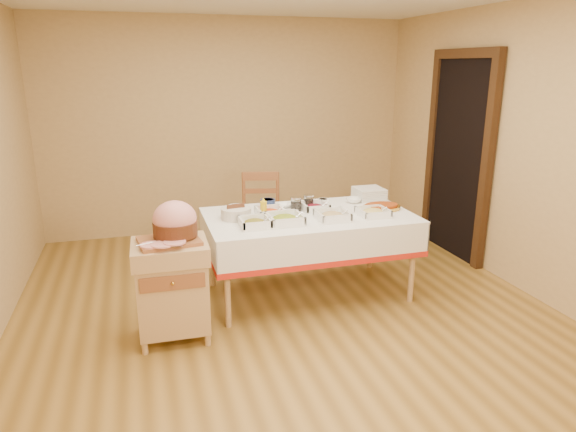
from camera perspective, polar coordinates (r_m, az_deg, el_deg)
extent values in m
plane|color=olive|center=(4.48, -0.21, -10.55)|extent=(5.00, 5.00, 0.00)
plane|color=tan|center=(6.47, -6.53, 9.80)|extent=(4.50, 0.00, 4.50)
plane|color=tan|center=(1.89, 21.73, -7.57)|extent=(4.50, 0.00, 4.50)
plane|color=tan|center=(5.16, 24.72, 6.76)|extent=(0.00, 5.00, 5.00)
cube|color=black|center=(5.87, 18.45, 5.93)|extent=(0.06, 0.90, 2.10)
cube|color=#392212|center=(5.46, 21.22, 4.94)|extent=(0.08, 0.10, 2.10)
cube|color=#392212|center=(6.27, 15.72, 6.78)|extent=(0.08, 0.10, 2.10)
cube|color=#392212|center=(5.78, 19.29, 16.70)|extent=(0.08, 1.10, 0.10)
cube|color=tan|center=(4.56, 2.34, -0.19)|extent=(1.80, 1.00, 0.04)
cylinder|color=tan|center=(4.12, -6.77, -7.73)|extent=(0.05, 0.05, 0.71)
cylinder|color=tan|center=(4.89, -8.48, -3.84)|extent=(0.05, 0.05, 0.71)
cylinder|color=tan|center=(4.65, 13.64, -5.22)|extent=(0.05, 0.05, 0.71)
cylinder|color=tan|center=(5.34, 9.19, -2.10)|extent=(0.05, 0.05, 0.71)
cube|color=white|center=(4.55, 2.34, 0.11)|extent=(1.82, 1.02, 0.01)
cube|color=tan|center=(4.02, -12.69, -8.46)|extent=(0.52, 0.43, 0.55)
cube|color=tan|center=(3.89, -13.00, -3.86)|extent=(0.56, 0.47, 0.14)
cube|color=#945730|center=(3.75, -12.61, -7.26)|extent=(0.46, 0.02, 0.11)
sphere|color=gold|center=(3.74, -12.60, -7.32)|extent=(0.03, 0.03, 0.03)
cylinder|color=tan|center=(4.00, -15.56, -13.99)|extent=(0.05, 0.05, 0.09)
cylinder|color=tan|center=(4.32, -15.69, -11.59)|extent=(0.05, 0.05, 0.09)
cylinder|color=tan|center=(4.02, -8.85, -13.39)|extent=(0.05, 0.05, 0.09)
cylinder|color=tan|center=(4.34, -9.53, -11.04)|extent=(0.05, 0.05, 0.09)
cube|color=#945730|center=(5.41, -3.03, -0.40)|extent=(0.51, 0.49, 0.03)
cylinder|color=#945730|center=(5.32, -4.96, -3.50)|extent=(0.04, 0.04, 0.45)
cylinder|color=#945730|center=(5.66, -4.82, -2.25)|extent=(0.04, 0.04, 0.45)
cylinder|color=#945730|center=(5.31, -1.04, -3.45)|extent=(0.04, 0.04, 0.45)
cylinder|color=#945730|center=(5.66, -1.13, -2.20)|extent=(0.04, 0.04, 0.45)
cylinder|color=#945730|center=(5.53, -4.93, 2.37)|extent=(0.04, 0.04, 0.48)
cylinder|color=#945730|center=(5.53, -1.16, 2.42)|extent=(0.04, 0.04, 0.48)
cube|color=#945730|center=(5.48, -3.08, 4.45)|extent=(0.38, 0.12, 0.09)
cube|color=#945730|center=(3.87, -13.08, -2.72)|extent=(0.43, 0.34, 0.03)
ellipsoid|color=pink|center=(3.86, -12.47, -0.31)|extent=(0.32, 0.29, 0.27)
cylinder|color=#512712|center=(3.89, -12.41, -1.37)|extent=(0.33, 0.33, 0.11)
cube|color=silver|center=(3.70, -13.74, -3.33)|extent=(0.27, 0.12, 0.00)
cylinder|color=silver|center=(3.81, -14.33, -2.73)|extent=(0.31, 0.09, 0.01)
cube|color=white|center=(4.21, -3.69, -1.08)|extent=(0.24, 0.24, 0.02)
ellipsoid|color=#C23C16|center=(4.21, -3.70, -0.78)|extent=(0.18, 0.18, 0.06)
cylinder|color=silver|center=(4.19, -2.92, -0.76)|extent=(0.15, 0.01, 0.11)
cube|color=white|center=(4.30, -0.32, -0.70)|extent=(0.28, 0.28, 0.02)
ellipsoid|color=gold|center=(4.29, -0.32, -0.35)|extent=(0.22, 0.22, 0.08)
cylinder|color=silver|center=(4.28, 0.59, -0.35)|extent=(0.16, 0.01, 0.12)
cube|color=white|center=(4.42, 4.96, -0.29)|extent=(0.26, 0.26, 0.02)
ellipsoid|color=tan|center=(4.41, 4.97, 0.02)|extent=(0.20, 0.20, 0.07)
cylinder|color=silver|center=(4.40, 5.79, 0.02)|extent=(0.15, 0.01, 0.11)
cube|color=white|center=(4.58, 9.43, 0.13)|extent=(0.25, 0.25, 0.01)
ellipsoid|color=#DBC368|center=(4.57, 9.45, 0.42)|extent=(0.19, 0.19, 0.07)
cylinder|color=silver|center=(4.57, 10.20, 0.40)|extent=(0.13, 0.01, 0.09)
cube|color=white|center=(4.50, -2.00, 0.10)|extent=(0.23, 0.23, 0.02)
ellipsoid|color=#D3400F|center=(4.50, -2.00, 0.38)|extent=(0.17, 0.17, 0.06)
cylinder|color=silver|center=(4.49, -1.31, 0.42)|extent=(0.15, 0.01, 0.11)
cube|color=white|center=(4.67, 3.00, 0.68)|extent=(0.23, 0.23, 0.02)
ellipsoid|color=maroon|center=(4.67, 3.01, 0.95)|extent=(0.17, 0.17, 0.06)
cylinder|color=silver|center=(4.66, 3.68, 0.99)|extent=(0.15, 0.01, 0.11)
cylinder|color=white|center=(4.65, -5.82, 0.85)|extent=(0.13, 0.13, 0.06)
cylinder|color=black|center=(4.65, -5.83, 1.08)|extent=(0.11, 0.11, 0.02)
cylinder|color=navy|center=(4.84, -2.24, 1.53)|extent=(0.14, 0.14, 0.06)
cylinder|color=maroon|center=(4.84, -2.25, 1.74)|extent=(0.11, 0.11, 0.02)
cylinder|color=white|center=(4.90, 3.89, 1.62)|extent=(0.10, 0.10, 0.05)
cylinder|color=#D3400F|center=(4.89, 3.89, 1.80)|extent=(0.08, 0.08, 0.02)
imported|color=white|center=(4.78, -0.37, 1.19)|extent=(0.16, 0.16, 0.03)
imported|color=white|center=(4.98, 7.32, 1.74)|extent=(0.19, 0.19, 0.05)
cylinder|color=silver|center=(4.65, 0.89, 1.27)|extent=(0.09, 0.09, 0.12)
cylinder|color=silver|center=(4.63, 0.89, 2.04)|extent=(0.10, 0.10, 0.01)
cylinder|color=black|center=(4.65, 0.89, 1.08)|extent=(0.08, 0.08, 0.08)
cylinder|color=silver|center=(4.75, 2.29, 1.57)|extent=(0.09, 0.09, 0.11)
cylinder|color=silver|center=(4.74, 2.30, 2.30)|extent=(0.10, 0.10, 0.01)
cylinder|color=black|center=(4.76, 2.29, 1.39)|extent=(0.08, 0.08, 0.08)
cylinder|color=yellow|center=(4.44, -2.73, 0.72)|extent=(0.06, 0.06, 0.14)
cone|color=yellow|center=(4.42, -2.75, 1.85)|extent=(0.04, 0.04, 0.04)
cylinder|color=silver|center=(4.44, -5.80, 0.31)|extent=(0.26, 0.26, 0.09)
cube|color=white|center=(5.13, 8.97, 1.92)|extent=(0.27, 0.27, 0.01)
cube|color=white|center=(5.13, 8.97, 2.10)|extent=(0.27, 0.27, 0.01)
cube|color=white|center=(5.12, 8.98, 2.29)|extent=(0.27, 0.27, 0.01)
cube|color=white|center=(5.12, 8.99, 2.47)|extent=(0.27, 0.27, 0.01)
cube|color=white|center=(5.11, 9.00, 2.65)|extent=(0.27, 0.27, 0.01)
cube|color=white|center=(5.11, 9.01, 2.83)|extent=(0.27, 0.27, 0.01)
cube|color=white|center=(5.11, 9.02, 3.02)|extent=(0.27, 0.27, 0.01)
ellipsoid|color=gold|center=(4.79, 10.32, 0.93)|extent=(0.36, 0.26, 0.03)
ellipsoid|color=#9C3D10|center=(4.78, 10.33, 1.08)|extent=(0.31, 0.22, 0.04)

